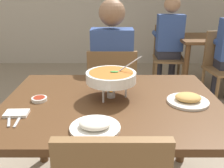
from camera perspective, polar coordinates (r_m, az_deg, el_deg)
dining_table_main at (r=1.53m, az=0.00°, el=-7.35°), size 1.28×0.97×0.75m
chair_diner_main at (r=2.29m, az=-0.00°, el=-1.46°), size 0.44×0.44×0.90m
diner_main at (r=2.24m, az=-0.00°, el=4.45°), size 0.40×0.45×1.31m
curry_bowl at (r=1.48m, az=-0.22°, el=1.56°), size 0.33×0.30×0.26m
rice_plate at (r=1.18m, az=-3.89°, el=-9.46°), size 0.24×0.24×0.06m
appetizer_plate at (r=1.52m, az=16.99°, el=-3.38°), size 0.24×0.24×0.06m
sauce_dish at (r=1.54m, az=-16.33°, el=-3.34°), size 0.09×0.09×0.02m
napkin_folded at (r=1.41m, az=-21.02°, el=-6.31°), size 0.12×0.08×0.02m
fork_utensil at (r=1.38m, az=-22.49°, el=-7.34°), size 0.07×0.16×0.01m
spoon_utensil at (r=1.36m, az=-20.52°, el=-7.44°), size 0.03×0.17×0.01m
dining_table_far at (r=3.91m, az=21.81°, el=8.04°), size 1.00×0.80×0.75m
chair_bg_middle at (r=3.83m, az=12.73°, el=7.06°), size 0.48×0.48×0.90m
chair_bg_right at (r=3.47m, az=24.07°, el=4.41°), size 0.49×0.49×0.90m
patron_bg_middle at (r=3.71m, az=12.92°, el=10.34°), size 0.40×0.45×1.31m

